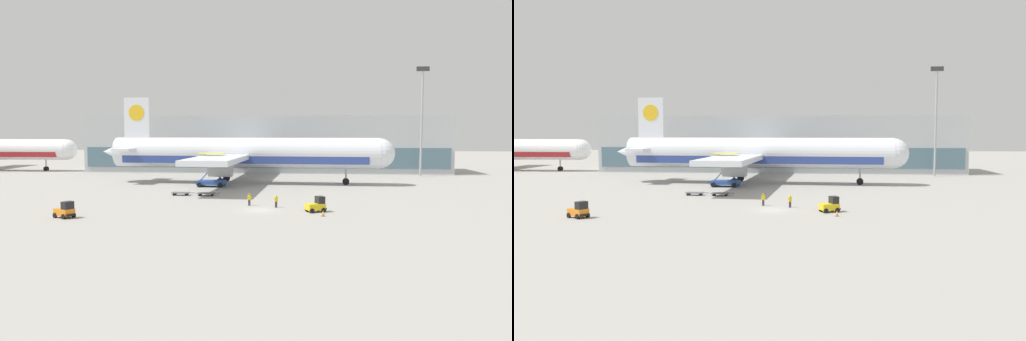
# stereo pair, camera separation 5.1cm
# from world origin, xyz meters

# --- Properties ---
(ground_plane) EXTENTS (400.00, 400.00, 0.00)m
(ground_plane) POSITION_xyz_m (0.00, 0.00, 0.00)
(ground_plane) COLOR #9E9B93
(terminal_building) EXTENTS (90.00, 18.20, 14.00)m
(terminal_building) POSITION_xyz_m (-3.67, 65.05, 6.99)
(terminal_building) COLOR #B2B7BC
(terminal_building) RESTS_ON ground_plane
(light_mast) EXTENTS (2.80, 0.50, 24.78)m
(light_mast) POSITION_xyz_m (32.65, 52.32, 14.25)
(light_mast) COLOR #9EA0A5
(light_mast) RESTS_ON ground_plane
(airplane_main) EXTENTS (58.10, 48.32, 17.00)m
(airplane_main) POSITION_xyz_m (-6.50, 32.98, 5.84)
(airplane_main) COLOR silver
(airplane_main) RESTS_ON ground_plane
(scissor_lift_loader) EXTENTS (5.33, 3.58, 6.20)m
(scissor_lift_loader) POSITION_xyz_m (-11.08, 26.67, 2.31)
(scissor_lift_loader) COLOR #284C99
(scissor_lift_loader) RESTS_ON ground_plane
(baggage_tug_foreground) EXTENTS (2.80, 2.43, 2.00)m
(baggage_tug_foreground) POSITION_xyz_m (7.46, -0.93, 0.88)
(baggage_tug_foreground) COLOR yellow
(baggage_tug_foreground) RESTS_ON ground_plane
(baggage_tug_mid) EXTENTS (2.81, 2.48, 2.00)m
(baggage_tug_mid) POSITION_xyz_m (-22.39, -7.94, 0.88)
(baggage_tug_mid) COLOR orange
(baggage_tug_mid) RESTS_ON ground_plane
(baggage_dolly_lead) EXTENTS (3.70, 1.51, 0.48)m
(baggage_dolly_lead) POSITION_xyz_m (-13.76, 13.82, 0.39)
(baggage_dolly_lead) COLOR #56565B
(baggage_dolly_lead) RESTS_ON ground_plane
(baggage_dolly_second) EXTENTS (3.70, 1.51, 0.48)m
(baggage_dolly_second) POSITION_xyz_m (-9.55, 13.53, 0.39)
(baggage_dolly_second) COLOR #56565B
(baggage_dolly_second) RESTS_ON ground_plane
(ground_crew_near) EXTENTS (0.47, 0.40, 1.74)m
(ground_crew_near) POSITION_xyz_m (-1.63, 3.70, 1.02)
(ground_crew_near) COLOR black
(ground_crew_near) RESTS_ON ground_plane
(ground_crew_far) EXTENTS (0.47, 0.39, 1.74)m
(ground_crew_far) POSITION_xyz_m (2.15, 2.38, 1.02)
(ground_crew_far) COLOR black
(ground_crew_far) RESTS_ON ground_plane
(traffic_cone_near) EXTENTS (0.40, 0.40, 0.74)m
(traffic_cone_near) POSITION_xyz_m (8.15, -4.01, 0.36)
(traffic_cone_near) COLOR black
(traffic_cone_near) RESTS_ON ground_plane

